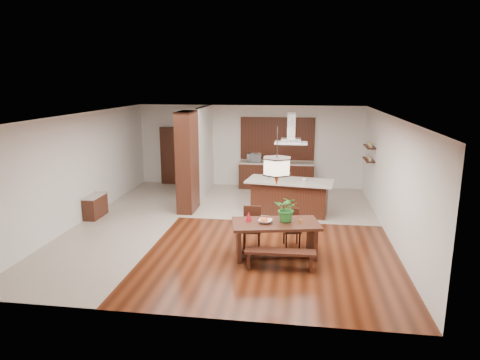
# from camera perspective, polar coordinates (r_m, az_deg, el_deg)

# --- Properties ---
(room_shell) EXTENTS (9.00, 9.04, 2.92)m
(room_shell) POSITION_cam_1_polar(r_m,az_deg,el_deg) (10.84, -1.57, 4.23)
(room_shell) COLOR #38160A
(room_shell) RESTS_ON ground
(tile_hallway) EXTENTS (2.50, 9.00, 0.01)m
(tile_hallway) POSITION_cam_1_polar(r_m,az_deg,el_deg) (12.08, -14.54, -5.30)
(tile_hallway) COLOR #B7A898
(tile_hallway) RESTS_ON ground
(tile_kitchen) EXTENTS (5.50, 4.00, 0.01)m
(tile_kitchen) POSITION_cam_1_polar(r_m,az_deg,el_deg) (13.59, 5.46, -2.89)
(tile_kitchen) COLOR #B7A898
(tile_kitchen) RESTS_ON ground
(soffit_band) EXTENTS (8.00, 9.00, 0.02)m
(soffit_band) POSITION_cam_1_polar(r_m,az_deg,el_deg) (10.75, -1.60, 8.58)
(soffit_band) COLOR #411B10
(soffit_band) RESTS_ON room_shell
(partition_pier) EXTENTS (0.45, 1.00, 2.90)m
(partition_pier) POSITION_cam_1_polar(r_m,az_deg,el_deg) (12.40, -7.03, 2.39)
(partition_pier) COLOR black
(partition_pier) RESTS_ON ground
(partition_stub) EXTENTS (0.18, 2.40, 2.90)m
(partition_stub) POSITION_cam_1_polar(r_m,az_deg,el_deg) (14.40, -4.87, 3.92)
(partition_stub) COLOR silver
(partition_stub) RESTS_ON ground
(hallway_console) EXTENTS (0.37, 0.88, 0.63)m
(hallway_console) POSITION_cam_1_polar(r_m,az_deg,el_deg) (12.60, -18.74, -3.35)
(hallway_console) COLOR black
(hallway_console) RESTS_ON ground
(hallway_doorway) EXTENTS (1.10, 0.20, 2.10)m
(hallway_doorway) POSITION_cam_1_polar(r_m,az_deg,el_deg) (15.85, -8.56, 3.19)
(hallway_doorway) COLOR black
(hallway_doorway) RESTS_ON ground
(rear_counter) EXTENTS (2.60, 0.62, 0.95)m
(rear_counter) POSITION_cam_1_polar(r_m,az_deg,el_deg) (15.13, 4.86, 0.61)
(rear_counter) COLOR black
(rear_counter) RESTS_ON ground
(kitchen_window) EXTENTS (2.60, 0.08, 1.50)m
(kitchen_window) POSITION_cam_1_polar(r_m,az_deg,el_deg) (15.17, 5.01, 5.53)
(kitchen_window) COLOR #9C5D2E
(kitchen_window) RESTS_ON room_shell
(shelf_lower) EXTENTS (0.26, 0.90, 0.04)m
(shelf_lower) POSITION_cam_1_polar(r_m,az_deg,el_deg) (13.52, 16.77, 2.60)
(shelf_lower) COLOR black
(shelf_lower) RESTS_ON room_shell
(shelf_upper) EXTENTS (0.26, 0.90, 0.04)m
(shelf_upper) POSITION_cam_1_polar(r_m,az_deg,el_deg) (13.46, 16.88, 4.28)
(shelf_upper) COLOR black
(shelf_upper) RESTS_ON room_shell
(dining_table) EXTENTS (2.00, 1.28, 0.77)m
(dining_table) POSITION_cam_1_polar(r_m,az_deg,el_deg) (9.29, 4.76, -6.85)
(dining_table) COLOR black
(dining_table) RESTS_ON ground
(dining_bench) EXTENTS (1.44, 0.35, 0.40)m
(dining_bench) POSITION_cam_1_polar(r_m,az_deg,el_deg) (8.81, 5.34, -10.55)
(dining_bench) COLOR black
(dining_bench) RESTS_ON ground
(dining_chair_left) EXTENTS (0.44, 0.44, 0.93)m
(dining_chair_left) POSITION_cam_1_polar(r_m,az_deg,el_deg) (9.80, 1.59, -6.37)
(dining_chair_left) COLOR black
(dining_chair_left) RESTS_ON ground
(dining_chair_right) EXTENTS (0.45, 0.45, 0.86)m
(dining_chair_right) POSITION_cam_1_polar(r_m,az_deg,el_deg) (9.94, 6.94, -6.40)
(dining_chair_right) COLOR black
(dining_chair_right) RESTS_ON ground
(pendant_lantern) EXTENTS (0.64, 0.64, 1.31)m
(pendant_lantern) POSITION_cam_1_polar(r_m,az_deg,el_deg) (8.86, 4.97, 3.41)
(pendant_lantern) COLOR beige
(pendant_lantern) RESTS_ON room_shell
(foliage_plant) EXTENTS (0.61, 0.56, 0.57)m
(foliage_plant) POSITION_cam_1_polar(r_m,az_deg,el_deg) (9.23, 6.29, -3.84)
(foliage_plant) COLOR #28782C
(foliage_plant) RESTS_ON dining_table
(fruit_bowl) EXTENTS (0.32, 0.32, 0.07)m
(fruit_bowl) POSITION_cam_1_polar(r_m,az_deg,el_deg) (9.17, 3.39, -5.51)
(fruit_bowl) COLOR beige
(fruit_bowl) RESTS_ON dining_table
(napkin_cone) EXTENTS (0.17, 0.17, 0.22)m
(napkin_cone) POSITION_cam_1_polar(r_m,az_deg,el_deg) (9.25, 1.15, -4.84)
(napkin_cone) COLOR #AD0C20
(napkin_cone) RESTS_ON dining_table
(gold_ornament) EXTENTS (0.06, 0.06, 0.09)m
(gold_ornament) POSITION_cam_1_polar(r_m,az_deg,el_deg) (9.22, 8.05, -5.47)
(gold_ornament) COLOR gold
(gold_ornament) RESTS_ON dining_table
(kitchen_island) EXTENTS (2.54, 1.39, 1.00)m
(kitchen_island) POSITION_cam_1_polar(r_m,az_deg,el_deg) (12.29, 6.62, -2.19)
(kitchen_island) COLOR black
(kitchen_island) RESTS_ON ground
(range_hood) EXTENTS (0.90, 0.55, 0.87)m
(range_hood) POSITION_cam_1_polar(r_m,az_deg,el_deg) (11.93, 6.87, 6.91)
(range_hood) COLOR silver
(range_hood) RESTS_ON room_shell
(island_cup) EXTENTS (0.12, 0.12, 0.09)m
(island_cup) POSITION_cam_1_polar(r_m,az_deg,el_deg) (12.07, 8.55, 0.06)
(island_cup) COLOR silver
(island_cup) RESTS_ON kitchen_island
(microwave) EXTENTS (0.51, 0.36, 0.28)m
(microwave) POSITION_cam_1_polar(r_m,az_deg,el_deg) (15.09, 1.90, 2.99)
(microwave) COLOR #B6BABE
(microwave) RESTS_ON rear_counter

